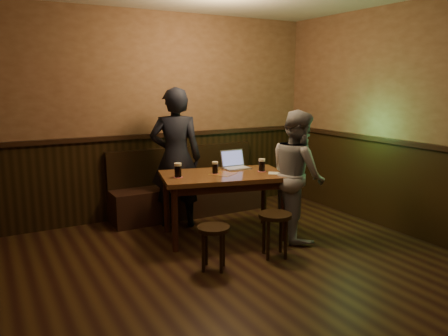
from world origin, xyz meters
TOP-DOWN VIEW (x-y plane):
  - room at (0.00, 0.22)m, footprint 5.04×6.04m
  - bench at (0.45, 2.75)m, footprint 2.20×0.50m
  - pub_table at (0.45, 1.69)m, footprint 1.62×1.16m
  - stool_left at (-0.11, 0.90)m, footprint 0.38×0.38m
  - stool_right at (0.62, 0.87)m, footprint 0.47×0.47m
  - pint_left at (-0.11, 1.77)m, footprint 0.11×0.11m
  - pint_mid at (0.36, 1.74)m, footprint 0.09×0.09m
  - pint_right at (0.92, 1.58)m, footprint 0.10×0.10m
  - laptop at (0.74, 1.92)m, footprint 0.32×0.26m
  - menu at (1.03, 1.39)m, footprint 0.27×0.25m
  - person_suit at (0.12, 2.36)m, footprint 0.78×0.66m
  - person_grey at (1.20, 1.23)m, footprint 0.77×0.88m

SIDE VIEW (x-z plane):
  - bench at x=0.45m, z-range -0.16..0.79m
  - stool_left at x=-0.11m, z-range 0.13..0.58m
  - stool_right at x=0.62m, z-range 0.14..0.62m
  - pub_table at x=0.45m, z-range 0.29..1.07m
  - person_grey at x=1.20m, z-range 0.00..1.55m
  - menu at x=1.03m, z-range 0.78..0.79m
  - laptop at x=0.74m, z-range 0.73..0.96m
  - pint_mid at x=0.36m, z-range 0.78..0.93m
  - pint_right at x=0.92m, z-range 0.78..0.94m
  - pint_left at x=-0.11m, z-range 0.78..0.95m
  - person_suit at x=0.12m, z-range 0.00..1.80m
  - room at x=0.00m, z-range -0.22..2.62m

